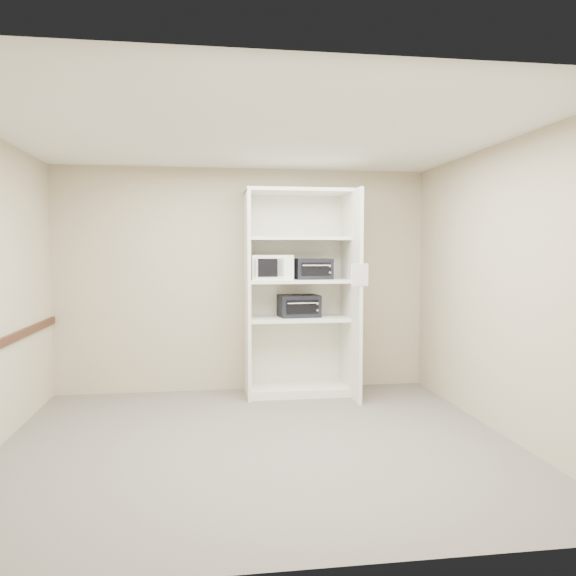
{
  "coord_description": "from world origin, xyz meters",
  "views": [
    {
      "loc": [
        -0.44,
        -4.84,
        1.69
      ],
      "look_at": [
        0.45,
        1.36,
        1.29
      ],
      "focal_mm": 35.0,
      "sensor_mm": 36.0,
      "label": 1
    }
  ],
  "objects": [
    {
      "name": "shelving_unit",
      "position": [
        0.67,
        1.7,
        1.13
      ],
      "size": [
        1.24,
        0.92,
        2.42
      ],
      "color": "white",
      "rests_on": "floor"
    },
    {
      "name": "floor",
      "position": [
        0.0,
        0.0,
        0.0
      ],
      "size": [
        4.5,
        4.0,
        0.01
      ],
      "primitive_type": "cube",
      "color": "#686159",
      "rests_on": "ground"
    },
    {
      "name": "toaster_oven_upper",
      "position": [
        0.8,
        1.7,
        1.49
      ],
      "size": [
        0.43,
        0.33,
        0.24
      ],
      "primitive_type": "cube",
      "rotation": [
        0.0,
        0.0,
        0.02
      ],
      "color": "black",
      "rests_on": "shelving_unit"
    },
    {
      "name": "microwave",
      "position": [
        0.3,
        1.68,
        1.51
      ],
      "size": [
        0.49,
        0.38,
        0.29
      ],
      "primitive_type": "cube",
      "rotation": [
        0.0,
        0.0,
        0.03
      ],
      "color": "white",
      "rests_on": "shelving_unit"
    },
    {
      "name": "paper_sign",
      "position": [
        1.2,
        1.07,
        1.44
      ],
      "size": [
        0.19,
        0.02,
        0.24
      ],
      "primitive_type": "cube",
      "rotation": [
        0.0,
        0.0,
        0.06
      ],
      "color": "white",
      "rests_on": "shelving_unit"
    },
    {
      "name": "wall_front",
      "position": [
        0.0,
        -2.0,
        1.35
      ],
      "size": [
        4.5,
        0.02,
        2.7
      ],
      "primitive_type": "cube",
      "color": "tan",
      "rests_on": "ground"
    },
    {
      "name": "wall_right",
      "position": [
        2.25,
        0.0,
        1.35
      ],
      "size": [
        0.02,
        4.0,
        2.7
      ],
      "primitive_type": "cube",
      "color": "tan",
      "rests_on": "ground"
    },
    {
      "name": "toaster_oven_lower",
      "position": [
        0.64,
        1.74,
        1.05
      ],
      "size": [
        0.5,
        0.39,
        0.26
      ],
      "primitive_type": "cube",
      "rotation": [
        0.0,
        0.0,
        0.08
      ],
      "color": "black",
      "rests_on": "shelving_unit"
    },
    {
      "name": "ceiling",
      "position": [
        0.0,
        0.0,
        2.7
      ],
      "size": [
        4.5,
        4.0,
        0.01
      ],
      "primitive_type": "cube",
      "color": "white"
    },
    {
      "name": "wall_back",
      "position": [
        0.0,
        2.0,
        1.35
      ],
      "size": [
        4.5,
        0.02,
        2.7
      ],
      "primitive_type": "cube",
      "color": "tan",
      "rests_on": "ground"
    }
  ]
}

